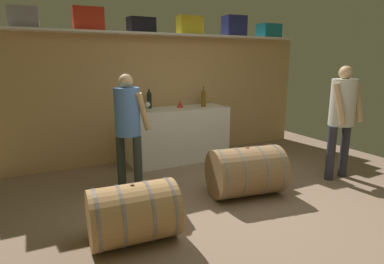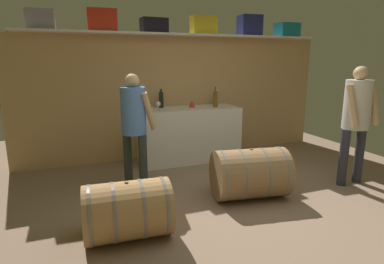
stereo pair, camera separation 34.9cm
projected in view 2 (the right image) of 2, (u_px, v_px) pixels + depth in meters
The scene contains 19 objects.
ground_plane at pixel (226, 194), 4.12m from camera, with size 6.66×8.24×0.02m, color #8A6F59.
back_wall_panel at pixel (179, 98), 5.62m from camera, with size 5.46×0.10×2.06m, color tan.
high_shelf_board at pixel (181, 35), 5.25m from camera, with size 5.02×0.40×0.03m, color silver.
toolcase_grey at pixel (40, 19), 4.49m from camera, with size 0.37×0.21×0.28m, color gray.
toolcase_red at pixel (102, 20), 4.78m from camera, with size 0.43×0.24×0.32m, color red.
toolcase_black at pixel (154, 26), 5.07m from camera, with size 0.41×0.24×0.23m, color black.
toolcase_yellow at pixel (203, 25), 5.35m from camera, with size 0.43×0.19×0.30m, color yellow.
toolcase_navy at pixel (250, 26), 5.65m from camera, with size 0.38×0.29×0.35m, color navy.
toolcase_teal at pixel (287, 30), 5.94m from camera, with size 0.41×0.28×0.25m, color #177385.
work_cabinet at pixel (189, 134), 5.42m from camera, with size 1.66×0.64×0.90m, color white.
wine_bottle_clear at pixel (216, 96), 5.61m from camera, with size 0.08×0.08×0.33m.
wine_bottle_dark at pixel (161, 99), 5.31m from camera, with size 0.08×0.08×0.31m.
wine_bottle_amber at pixel (216, 98), 5.37m from camera, with size 0.08×0.08×0.34m.
wine_glass at pixel (158, 104), 4.97m from camera, with size 0.08×0.08×0.15m.
red_funnel at pixel (192, 104), 5.36m from camera, with size 0.11×0.11×0.12m, color red.
wine_barrel_near at pixel (250, 173), 3.95m from camera, with size 0.97×0.74×0.63m.
wine_barrel_far at pixel (128, 210), 3.04m from camera, with size 0.84×0.60×0.57m.
winemaker_pouring at pixel (134, 119), 4.15m from camera, with size 0.46×0.50×1.51m.
visitor_tasting at pixel (357, 114), 4.24m from camera, with size 0.47×0.40×1.60m.
Camera 2 is at (-1.77, -2.81, 1.68)m, focal length 29.99 mm.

